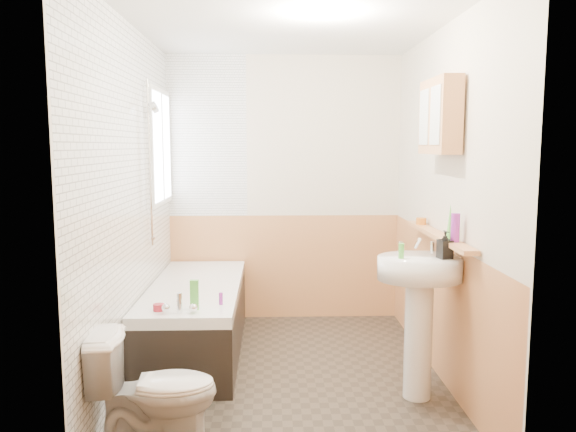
# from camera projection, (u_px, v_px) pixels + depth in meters

# --- Properties ---
(floor) EXTENTS (2.80, 2.80, 0.00)m
(floor) POSITION_uv_depth(u_px,v_px,m) (289.00, 374.00, 4.11)
(floor) COLOR #2C261F
(floor) RESTS_ON ground
(ceiling) EXTENTS (2.80, 2.80, 0.00)m
(ceiling) POSITION_uv_depth(u_px,v_px,m) (289.00, 21.00, 3.79)
(ceiling) COLOR white
(ceiling) RESTS_ON ground
(wall_back) EXTENTS (2.20, 0.02, 2.50)m
(wall_back) POSITION_uv_depth(u_px,v_px,m) (284.00, 189.00, 5.35)
(wall_back) COLOR beige
(wall_back) RESTS_ON ground
(wall_front) EXTENTS (2.20, 0.02, 2.50)m
(wall_front) POSITION_uv_depth(u_px,v_px,m) (299.00, 237.00, 2.55)
(wall_front) COLOR beige
(wall_front) RESTS_ON ground
(wall_left) EXTENTS (0.02, 2.80, 2.50)m
(wall_left) POSITION_uv_depth(u_px,v_px,m) (130.00, 205.00, 3.92)
(wall_left) COLOR beige
(wall_left) RESTS_ON ground
(wall_right) EXTENTS (0.02, 2.80, 2.50)m
(wall_right) POSITION_uv_depth(u_px,v_px,m) (445.00, 204.00, 3.98)
(wall_right) COLOR beige
(wall_right) RESTS_ON ground
(wainscot_right) EXTENTS (0.01, 2.80, 1.00)m
(wainscot_right) POSITION_uv_depth(u_px,v_px,m) (438.00, 307.00, 4.08)
(wainscot_right) COLOR tan
(wainscot_right) RESTS_ON wall_right
(wainscot_front) EXTENTS (2.20, 0.01, 1.00)m
(wainscot_front) POSITION_uv_depth(u_px,v_px,m) (298.00, 392.00, 2.67)
(wainscot_front) COLOR tan
(wainscot_front) RESTS_ON wall_front
(wainscot_back) EXTENTS (2.20, 0.01, 1.00)m
(wainscot_back) POSITION_uv_depth(u_px,v_px,m) (284.00, 267.00, 5.42)
(wainscot_back) COLOR tan
(wainscot_back) RESTS_ON wall_back
(tile_cladding_left) EXTENTS (0.01, 2.80, 2.50)m
(tile_cladding_left) POSITION_uv_depth(u_px,v_px,m) (133.00, 205.00, 3.92)
(tile_cladding_left) COLOR white
(tile_cladding_left) RESTS_ON wall_left
(tile_return_back) EXTENTS (0.75, 0.01, 1.50)m
(tile_return_back) POSITION_uv_depth(u_px,v_px,m) (206.00, 136.00, 5.24)
(tile_return_back) COLOR white
(tile_return_back) RESTS_ON wall_back
(window) EXTENTS (0.03, 0.79, 0.99)m
(window) POSITION_uv_depth(u_px,v_px,m) (161.00, 147.00, 4.81)
(window) COLOR white
(window) RESTS_ON wall_left
(bathtub) EXTENTS (0.70, 1.79, 0.70)m
(bathtub) POSITION_uv_depth(u_px,v_px,m) (196.00, 317.00, 4.52)
(bathtub) COLOR black
(bathtub) RESTS_ON floor
(shower_riser) EXTENTS (0.11, 0.08, 1.26)m
(shower_riser) POSITION_uv_depth(u_px,v_px,m) (151.00, 150.00, 4.26)
(shower_riser) COLOR silver
(shower_riser) RESTS_ON wall_left
(toilet) EXTENTS (0.70, 0.42, 0.66)m
(toilet) POSITION_uv_depth(u_px,v_px,m) (155.00, 392.00, 3.05)
(toilet) COLOR white
(toilet) RESTS_ON floor
(sink) EXTENTS (0.55, 0.45, 1.07)m
(sink) POSITION_uv_depth(u_px,v_px,m) (419.00, 298.00, 3.65)
(sink) COLOR white
(sink) RESTS_ON floor
(pine_shelf) EXTENTS (0.10, 1.33, 0.03)m
(pine_shelf) POSITION_uv_depth(u_px,v_px,m) (438.00, 235.00, 3.91)
(pine_shelf) COLOR tan
(pine_shelf) RESTS_ON wall_right
(medicine_cabinet) EXTENTS (0.14, 0.56, 0.51)m
(medicine_cabinet) POSITION_uv_depth(u_px,v_px,m) (439.00, 116.00, 3.77)
(medicine_cabinet) COLOR tan
(medicine_cabinet) RESTS_ON wall_right
(foam_can) EXTENTS (0.07, 0.07, 0.18)m
(foam_can) POSITION_uv_depth(u_px,v_px,m) (455.00, 228.00, 3.54)
(foam_can) COLOR purple
(foam_can) RESTS_ON pine_shelf
(green_bottle) EXTENTS (0.05, 0.05, 0.23)m
(green_bottle) POSITION_uv_depth(u_px,v_px,m) (450.00, 222.00, 3.65)
(green_bottle) COLOR #59C647
(green_bottle) RESTS_ON pine_shelf
(black_jar) EXTENTS (0.09, 0.09, 0.05)m
(black_jar) POSITION_uv_depth(u_px,v_px,m) (421.00, 221.00, 4.34)
(black_jar) COLOR orange
(black_jar) RESTS_ON pine_shelf
(soap_bottle) EXTENTS (0.12, 0.19, 0.08)m
(soap_bottle) POSITION_uv_depth(u_px,v_px,m) (445.00, 252.00, 3.56)
(soap_bottle) COLOR black
(soap_bottle) RESTS_ON sink
(clear_bottle) EXTENTS (0.05, 0.05, 0.10)m
(clear_bottle) POSITION_uv_depth(u_px,v_px,m) (401.00, 251.00, 3.57)
(clear_bottle) COLOR #59C647
(clear_bottle) RESTS_ON sink
(blue_gel) EXTENTS (0.06, 0.04, 0.20)m
(blue_gel) POSITION_uv_depth(u_px,v_px,m) (194.00, 295.00, 3.78)
(blue_gel) COLOR #59C647
(blue_gel) RESTS_ON bathtub
(cream_jar) EXTENTS (0.08, 0.08, 0.05)m
(cream_jar) POSITION_uv_depth(u_px,v_px,m) (159.00, 307.00, 3.76)
(cream_jar) COLOR maroon
(cream_jar) RESTS_ON bathtub
(orange_bottle) EXTENTS (0.04, 0.04, 0.08)m
(orange_bottle) POSITION_uv_depth(u_px,v_px,m) (221.00, 299.00, 3.90)
(orange_bottle) COLOR purple
(orange_bottle) RESTS_ON bathtub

